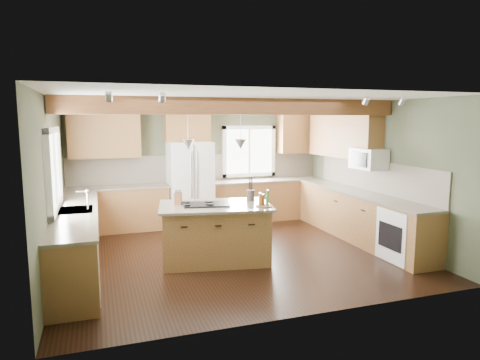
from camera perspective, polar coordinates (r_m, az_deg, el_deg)
name	(u,v)px	position (r m, az deg, el deg)	size (l,w,h in m)	color
floor	(234,253)	(7.41, -0.76, -9.74)	(5.60, 5.60, 0.00)	black
ceiling	(234,99)	(7.06, -0.80, 10.77)	(5.60, 5.60, 0.00)	silver
wall_back	(200,164)	(9.52, -5.41, 2.19)	(5.60, 5.60, 0.00)	#3E4632
wall_left	(52,186)	(6.82, -23.80, -0.77)	(5.00, 5.00, 0.00)	#3E4632
wall_right	(376,172)	(8.41, 17.71, 1.08)	(5.00, 5.00, 0.00)	#3E4632
ceiling_beam	(239,106)	(6.83, -0.16, 9.78)	(5.55, 0.26, 0.26)	#5F2F1B
soffit_trim	(200,107)	(9.37, -5.37, 9.70)	(5.55, 0.20, 0.10)	#5F2F1B
backsplash_back	(200,168)	(9.51, -5.38, 1.65)	(5.58, 0.03, 0.58)	brown
backsplash_right	(374,176)	(8.45, 17.40, 0.51)	(0.03, 3.70, 0.58)	brown
base_cab_back_left	(118,210)	(9.11, -15.94, -3.82)	(2.02, 0.60, 0.88)	brown
counter_back_left	(117,187)	(9.03, -16.05, -0.96)	(2.06, 0.64, 0.04)	#4E4439
base_cab_back_right	(267,200)	(9.81, 3.58, -2.69)	(2.62, 0.60, 0.88)	brown
counter_back_right	(267,180)	(9.73, 3.60, -0.03)	(2.66, 0.64, 0.04)	#4E4439
base_cab_left	(77,241)	(7.02, -20.91, -7.56)	(0.60, 3.70, 0.88)	brown
counter_left	(75,211)	(6.91, -21.10, -3.88)	(0.64, 3.74, 0.04)	#4E4439
base_cab_right	(359,217)	(8.42, 15.60, -4.77)	(0.60, 3.70, 0.88)	brown
counter_right	(360,193)	(8.33, 15.72, -1.68)	(0.64, 3.74, 0.04)	#4E4439
upper_cab_back_left	(104,135)	(9.05, -17.62, 5.68)	(1.40, 0.35, 0.90)	brown
upper_cab_over_fridge	(187,125)	(9.23, -7.05, 7.28)	(0.96, 0.35, 0.70)	brown
upper_cab_right	(343,135)	(9.00, 13.58, 5.82)	(0.35, 2.20, 0.90)	brown
upper_cab_back_corner	(298,133)	(10.09, 7.68, 6.19)	(0.90, 0.35, 0.90)	brown
window_left	(53,169)	(6.83, -23.72, 1.37)	(0.04, 1.60, 1.05)	white
window_back	(249,151)	(9.80, 1.17, 3.86)	(1.10, 0.04, 1.00)	white
sink	(75,211)	(6.91, -21.10, -3.84)	(0.50, 0.65, 0.03)	#262628
faucet	(88,201)	(6.88, -19.67, -2.59)	(0.02, 0.02, 0.28)	#B2B2B7
dishwasher	(74,269)	(5.77, -21.28, -11.03)	(0.60, 0.60, 0.84)	white
oven	(406,235)	(7.41, 21.21, -6.84)	(0.60, 0.72, 0.84)	white
microwave	(368,159)	(8.21, 16.75, 2.72)	(0.40, 0.70, 0.38)	white
pendant_left	(188,145)	(6.69, -6.93, 4.70)	(0.18, 0.18, 0.16)	#B2B2B7
pendant_right	(241,144)	(6.77, 0.08, 4.80)	(0.18, 0.18, 0.16)	#B2B2B7
refrigerator	(190,184)	(9.13, -6.66, -0.60)	(0.90, 0.74, 1.80)	white
island	(215,234)	(6.95, -3.31, -7.18)	(1.65, 1.01, 0.88)	brown
island_top	(215,206)	(6.84, -3.34, -3.46)	(1.76, 1.12, 0.04)	#4E4439
cooktop	(206,204)	(6.83, -4.49, -3.24)	(0.71, 0.48, 0.02)	black
knife_block	(178,199)	(6.90, -8.25, -2.46)	(0.11, 0.09, 0.19)	brown
utensil_crock	(251,195)	(7.16, 1.41, -2.05)	(0.13, 0.13, 0.18)	#483D3A
bottle_tray	(264,199)	(6.67, 3.25, -2.51)	(0.27, 0.27, 0.25)	brown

